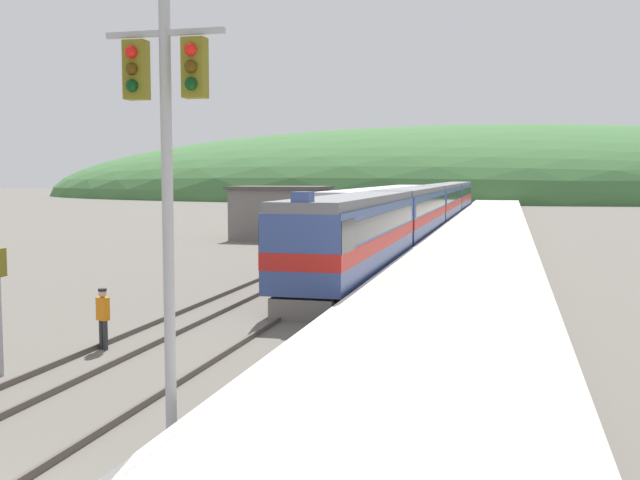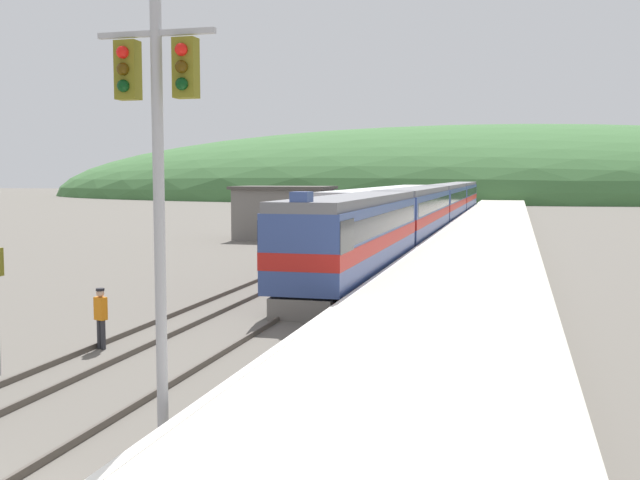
% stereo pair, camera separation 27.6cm
% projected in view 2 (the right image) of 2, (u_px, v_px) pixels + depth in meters
% --- Properties ---
extents(track_main, '(1.52, 180.00, 0.16)m').
position_uv_depth(track_main, '(444.00, 224.00, 77.52)').
color(track_main, '#4C443D').
rests_on(track_main, ground).
extents(track_siding, '(1.51, 180.00, 0.16)m').
position_uv_depth(track_siding, '(406.00, 223.00, 78.50)').
color(track_siding, '#4C443D').
rests_on(track_siding, ground).
extents(platform, '(6.85, 140.00, 0.96)m').
position_uv_depth(platform, '(486.00, 236.00, 56.93)').
color(platform, '#BCB5A5').
rests_on(platform, ground).
extents(distant_hills, '(216.36, 97.36, 33.03)m').
position_uv_depth(distant_hills, '(484.00, 197.00, 173.20)').
color(distant_hills, '#3D6B38').
rests_on(distant_hills, ground).
extents(station_shed, '(7.65, 5.07, 4.21)m').
position_uv_depth(station_shed, '(284.00, 212.00, 59.33)').
color(station_shed, slate).
rests_on(station_shed, ground).
extents(express_train_lead_car, '(2.97, 19.35, 4.50)m').
position_uv_depth(express_train_lead_car, '(355.00, 236.00, 34.73)').
color(express_train_lead_car, black).
rests_on(express_train_lead_car, ground).
extents(carriage_second, '(2.96, 22.56, 4.14)m').
position_uv_depth(carriage_second, '(416.00, 213.00, 56.00)').
color(carriage_second, black).
rests_on(carriage_second, ground).
extents(carriage_third, '(2.96, 22.56, 4.14)m').
position_uv_depth(carriage_third, '(445.00, 202.00, 78.60)').
color(carriage_third, black).
rests_on(carriage_third, ground).
extents(carriage_fourth, '(2.96, 22.56, 4.14)m').
position_uv_depth(carriage_fourth, '(461.00, 196.00, 101.19)').
color(carriage_fourth, black).
rests_on(carriage_fourth, ground).
extents(siding_train, '(2.90, 40.29, 3.99)m').
position_uv_depth(siding_train, '(387.00, 209.00, 66.57)').
color(siding_train, black).
rests_on(siding_train, ground).
extents(signal_mast_main, '(2.20, 0.42, 8.40)m').
position_uv_depth(signal_mast_main, '(158.00, 149.00, 13.03)').
color(signal_mast_main, '#9E9EA3').
rests_on(signal_mast_main, ground).
extents(track_worker, '(0.41, 0.33, 1.79)m').
position_uv_depth(track_worker, '(101.00, 314.00, 21.75)').
color(track_worker, '#2D2D33').
rests_on(track_worker, ground).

